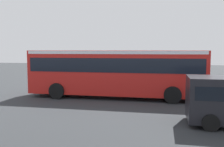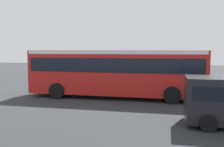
# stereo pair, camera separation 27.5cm
# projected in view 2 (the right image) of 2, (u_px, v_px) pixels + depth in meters

# --- Properties ---
(ground) EXTENTS (80.00, 80.00, 0.00)m
(ground) POSITION_uv_depth(u_px,v_px,m) (108.00, 97.00, 17.05)
(ground) COLOR #2D3033
(city_bus) EXTENTS (11.54, 2.85, 3.15)m
(city_bus) POSITION_uv_depth(u_px,v_px,m) (116.00, 70.00, 16.75)
(city_bus) COLOR red
(city_bus) RESTS_ON ground
(traffic_sign) EXTENTS (0.08, 0.60, 2.80)m
(traffic_sign) POSITION_uv_depth(u_px,v_px,m) (191.00, 67.00, 18.74)
(traffic_sign) COLOR slate
(traffic_sign) RESTS_ON ground
(lane_dash_leftmost) EXTENTS (2.00, 0.20, 0.01)m
(lane_dash_leftmost) POSITION_uv_depth(u_px,v_px,m) (197.00, 94.00, 18.21)
(lane_dash_leftmost) COLOR silver
(lane_dash_leftmost) RESTS_ON ground
(lane_dash_left) EXTENTS (2.00, 0.20, 0.01)m
(lane_dash_left) POSITION_uv_depth(u_px,v_px,m) (141.00, 92.00, 19.08)
(lane_dash_left) COLOR silver
(lane_dash_left) RESTS_ON ground
(lane_dash_centre) EXTENTS (2.00, 0.20, 0.01)m
(lane_dash_centre) POSITION_uv_depth(u_px,v_px,m) (91.00, 90.00, 19.95)
(lane_dash_centre) COLOR silver
(lane_dash_centre) RESTS_ON ground
(lane_dash_right) EXTENTS (2.00, 0.20, 0.01)m
(lane_dash_right) POSITION_uv_depth(u_px,v_px,m) (45.00, 88.00, 20.81)
(lane_dash_right) COLOR silver
(lane_dash_right) RESTS_ON ground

